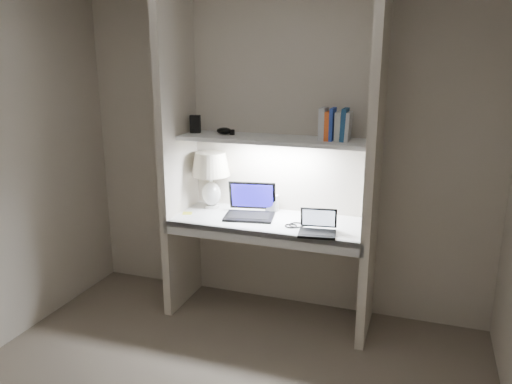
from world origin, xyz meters
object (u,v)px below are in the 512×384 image
at_px(table_lamp, 211,171).
at_px(speaker, 272,203).
at_px(laptop_netbook, 318,228).
at_px(laptop_main, 250,208).
at_px(book_row, 335,125).

height_order(table_lamp, speaker, table_lamp).
bearing_deg(table_lamp, laptop_netbook, -19.07).
height_order(laptop_main, laptop_netbook, laptop_main).
bearing_deg(speaker, laptop_netbook, -40.08).
relative_size(table_lamp, laptop_main, 1.09).
distance_m(laptop_main, book_row, 0.89).
bearing_deg(speaker, laptop_main, -124.40).
relative_size(laptop_main, laptop_netbook, 1.48).
height_order(table_lamp, laptop_main, table_lamp).
bearing_deg(laptop_netbook, book_row, 74.50).
bearing_deg(laptop_main, table_lamp, 154.42).
xyz_separation_m(table_lamp, laptop_netbook, (0.93, -0.32, -0.26)).
height_order(table_lamp, book_row, book_row).
xyz_separation_m(laptop_netbook, book_row, (0.04, 0.29, 0.66)).
distance_m(table_lamp, laptop_netbook, 1.02).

